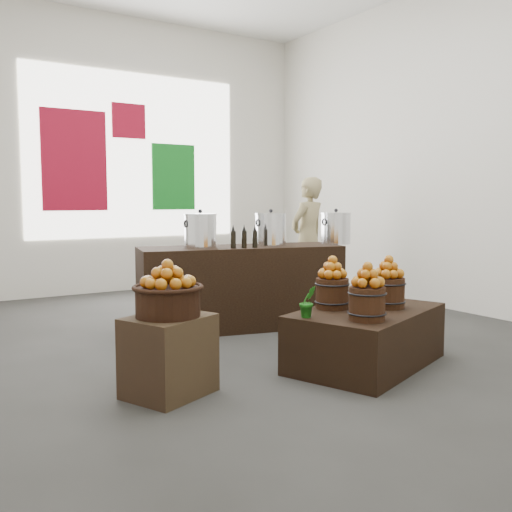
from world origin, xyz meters
TOP-DOWN VIEW (x-y plane):
  - ground at (0.00, 0.00)m, footprint 7.00×7.00m
  - back_wall at (0.00, 3.50)m, footprint 6.00×0.04m
  - back_opening at (0.30, 3.48)m, footprint 3.20×0.02m
  - deco_red_left at (-0.60, 3.47)m, footprint 0.90×0.04m
  - deco_green_right at (0.90, 3.47)m, footprint 0.70×0.04m
  - deco_red_upper at (0.20, 3.47)m, footprint 0.50×0.04m
  - crate at (-1.20, -1.11)m, footprint 0.69×0.64m
  - wicker_basket at (-1.20, -1.11)m, footprint 0.44×0.44m
  - apples_in_basket at (-1.20, -1.11)m, footprint 0.35×0.35m
  - display_table at (0.45, -1.31)m, footprint 1.55×1.25m
  - apple_bucket_front_left at (0.16, -1.62)m, footprint 0.27×0.27m
  - apples_in_bucket_front_left at (0.16, -1.62)m, footprint 0.20×0.20m
  - apple_bucket_front_right at (0.65, -1.35)m, footprint 0.27×0.27m
  - apples_in_bucket_front_right at (0.65, -1.35)m, footprint 0.20×0.20m
  - apple_bucket_rear at (0.24, -1.13)m, footprint 0.27×0.27m
  - apples_in_bucket_rear at (0.24, -1.13)m, footprint 0.20×0.20m
  - herb_garnish_right at (0.82, -1.00)m, footprint 0.28×0.26m
  - herb_garnish_left at (-0.15, -1.31)m, footprint 0.14×0.12m
  - counter at (0.30, 0.44)m, footprint 2.21×1.15m
  - stock_pot_left at (-0.12, 0.54)m, footprint 0.33×0.33m
  - stock_pot_center at (0.63, 0.36)m, footprint 0.33×0.33m
  - stock_pot_right at (1.37, 0.18)m, footprint 0.33×0.33m
  - oil_cruets at (0.25, 0.23)m, footprint 0.24×0.11m
  - shopper at (1.98, 1.48)m, footprint 0.69×0.54m

SIDE VIEW (x-z plane):
  - ground at x=0.00m, z-range 0.00..0.00m
  - display_table at x=0.45m, z-range 0.00..0.46m
  - crate at x=-1.20m, z-range 0.00..0.55m
  - counter at x=0.30m, z-range 0.00..0.86m
  - herb_garnish_left at x=-0.15m, z-range 0.46..0.71m
  - apple_bucket_front_left at x=0.16m, z-range 0.46..0.71m
  - apple_bucket_front_right at x=0.65m, z-range 0.46..0.71m
  - apple_bucket_rear at x=0.24m, z-range 0.46..0.71m
  - herb_garnish_right at x=0.82m, z-range 0.46..0.72m
  - wicker_basket at x=-1.20m, z-range 0.55..0.76m
  - apples_in_bucket_front_left at x=0.16m, z-range 0.71..0.89m
  - apples_in_bucket_front_right at x=0.65m, z-range 0.71..0.89m
  - apples_in_bucket_rear at x=0.24m, z-range 0.71..0.89m
  - shopper at x=1.98m, z-range 0.00..1.66m
  - apples_in_basket at x=-1.20m, z-range 0.76..0.94m
  - oil_cruets at x=0.25m, z-range 0.86..1.11m
  - stock_pot_left at x=-0.12m, z-range 0.86..1.19m
  - stock_pot_center at x=0.63m, z-range 0.86..1.19m
  - stock_pot_right at x=1.37m, z-range 0.86..1.19m
  - deco_green_right at x=0.90m, z-range 1.20..2.20m
  - deco_red_left at x=-0.60m, z-range 1.20..2.60m
  - back_wall at x=0.00m, z-range 0.00..4.00m
  - back_opening at x=0.30m, z-range 0.80..3.20m
  - deco_red_upper at x=0.20m, z-range 2.25..2.75m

